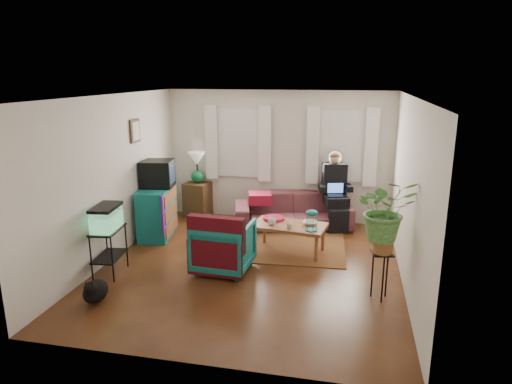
% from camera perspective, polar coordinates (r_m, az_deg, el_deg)
% --- Properties ---
extents(floor, '(4.50, 5.00, 0.01)m').
position_cam_1_polar(floor, '(7.17, -0.67, -9.33)').
color(floor, '#4F2B14').
rests_on(floor, ground).
extents(ceiling, '(4.50, 5.00, 0.01)m').
position_cam_1_polar(ceiling, '(6.56, -0.74, 11.89)').
color(ceiling, white).
rests_on(ceiling, wall_back).
extents(wall_back, '(4.50, 0.01, 2.60)m').
position_cam_1_polar(wall_back, '(9.15, 2.74, 4.48)').
color(wall_back, silver).
rests_on(wall_back, floor).
extents(wall_front, '(4.50, 0.01, 2.60)m').
position_cam_1_polar(wall_front, '(4.45, -7.81, -6.79)').
color(wall_front, silver).
rests_on(wall_front, floor).
extents(wall_left, '(0.01, 5.00, 2.60)m').
position_cam_1_polar(wall_left, '(7.56, -17.60, 1.61)').
color(wall_left, silver).
rests_on(wall_left, floor).
extents(wall_right, '(0.01, 5.00, 2.60)m').
position_cam_1_polar(wall_right, '(6.64, 18.59, -0.21)').
color(wall_right, silver).
rests_on(wall_right, floor).
extents(window_left, '(1.08, 0.04, 1.38)m').
position_cam_1_polar(window_left, '(9.25, -2.19, 6.17)').
color(window_left, white).
rests_on(window_left, wall_back).
extents(window_right, '(1.08, 0.04, 1.38)m').
position_cam_1_polar(window_right, '(8.98, 10.67, 5.66)').
color(window_right, white).
rests_on(window_right, wall_back).
extents(curtains_left, '(1.36, 0.06, 1.50)m').
position_cam_1_polar(curtains_left, '(9.17, -2.31, 6.10)').
color(curtains_left, white).
rests_on(curtains_left, wall_back).
extents(curtains_right, '(1.36, 0.06, 1.50)m').
position_cam_1_polar(curtains_right, '(8.90, 10.65, 5.59)').
color(curtains_right, white).
rests_on(curtains_right, wall_back).
extents(picture_frame, '(0.04, 0.32, 0.40)m').
position_cam_1_polar(picture_frame, '(8.17, -14.83, 7.39)').
color(picture_frame, '#3D2616').
rests_on(picture_frame, wall_left).
extents(area_rug, '(2.09, 1.71, 0.01)m').
position_cam_1_polar(area_rug, '(7.96, 3.78, -6.81)').
color(area_rug, brown).
rests_on(area_rug, floor).
extents(sofa, '(2.39, 1.42, 0.88)m').
position_cam_1_polar(sofa, '(8.86, 4.65, -1.62)').
color(sofa, brown).
rests_on(sofa, floor).
extents(seated_person, '(0.71, 0.81, 1.33)m').
position_cam_1_polar(seated_person, '(8.94, 9.82, -0.13)').
color(seated_person, black).
rests_on(seated_person, sofa).
extents(side_table, '(0.56, 0.56, 0.71)m').
position_cam_1_polar(side_table, '(9.61, -7.24, -0.90)').
color(side_table, '#3D2217').
rests_on(side_table, floor).
extents(table_lamp, '(0.42, 0.42, 0.65)m').
position_cam_1_polar(table_lamp, '(9.46, -7.37, 2.96)').
color(table_lamp, white).
rests_on(table_lamp, side_table).
extents(dresser, '(0.66, 1.07, 0.91)m').
position_cam_1_polar(dresser, '(8.55, -12.27, -2.43)').
color(dresser, '#116869').
rests_on(dresser, floor).
extents(crt_tv, '(0.63, 0.59, 0.48)m').
position_cam_1_polar(crt_tv, '(8.46, -12.21, 2.27)').
color(crt_tv, black).
rests_on(crt_tv, dresser).
extents(aquarium_stand, '(0.42, 0.66, 0.70)m').
position_cam_1_polar(aquarium_stand, '(7.16, -17.86, -7.10)').
color(aquarium_stand, black).
rests_on(aquarium_stand, floor).
extents(aquarium, '(0.38, 0.60, 0.37)m').
position_cam_1_polar(aquarium, '(6.98, -18.20, -3.01)').
color(aquarium, '#7FD899').
rests_on(aquarium, aquarium_stand).
extents(black_cat, '(0.37, 0.49, 0.37)m').
position_cam_1_polar(black_cat, '(6.44, -19.43, -11.35)').
color(black_cat, black).
rests_on(black_cat, floor).
extents(armchair, '(0.86, 0.81, 0.84)m').
position_cam_1_polar(armchair, '(6.94, -4.06, -6.46)').
color(armchair, '#105A64').
rests_on(armchair, floor).
extents(serape_throw, '(0.85, 0.25, 0.69)m').
position_cam_1_polar(serape_throw, '(6.60, -5.03, -6.01)').
color(serape_throw, '#9E0A0A').
rests_on(serape_throw, armchair).
extents(coffee_table, '(1.27, 0.81, 0.49)m').
position_cam_1_polar(coffee_table, '(7.65, 4.16, -5.80)').
color(coffee_table, brown).
rests_on(coffee_table, floor).
extents(cup_a, '(0.15, 0.15, 0.11)m').
position_cam_1_polar(cup_a, '(7.53, 1.99, -3.71)').
color(cup_a, white).
rests_on(cup_a, coffee_table).
extents(cup_b, '(0.12, 0.12, 0.10)m').
position_cam_1_polar(cup_b, '(7.36, 4.18, -4.20)').
color(cup_b, beige).
rests_on(cup_b, coffee_table).
extents(bowl, '(0.26, 0.26, 0.06)m').
position_cam_1_polar(bowl, '(7.58, 6.78, -3.87)').
color(bowl, white).
rests_on(bowl, coffee_table).
extents(snack_tray, '(0.42, 0.42, 0.04)m').
position_cam_1_polar(snack_tray, '(7.80, 2.24, -3.30)').
color(snack_tray, '#B21414').
rests_on(snack_tray, coffee_table).
extents(birdcage, '(0.22, 0.22, 0.35)m').
position_cam_1_polar(birdcage, '(7.27, 6.97, -3.50)').
color(birdcage, '#115B6B').
rests_on(birdcage, coffee_table).
extents(plant_stand, '(0.33, 0.33, 0.66)m').
position_cam_1_polar(plant_stand, '(6.33, 15.31, -10.06)').
color(plant_stand, black).
rests_on(plant_stand, floor).
extents(potted_plant, '(0.87, 0.79, 0.83)m').
position_cam_1_polar(potted_plant, '(6.05, 15.81, -3.31)').
color(potted_plant, '#599947').
rests_on(potted_plant, plant_stand).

